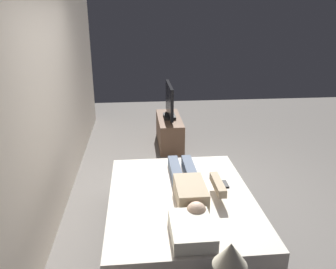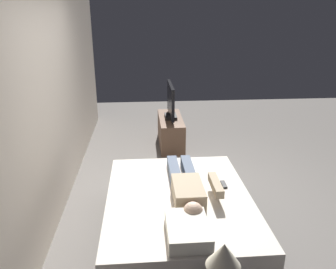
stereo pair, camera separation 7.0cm
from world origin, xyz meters
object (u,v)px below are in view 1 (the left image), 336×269
object	(u,v)px
pillow	(192,230)
person	(190,187)
remote	(225,184)
tv_stand	(169,131)
tv	(169,102)
lamp	(230,255)
bed	(181,220)

from	to	relation	value
pillow	person	size ratio (longest dim) A/B	0.38
remote	tv_stand	bearing A→B (deg)	7.65
tv	lamp	bearing A→B (deg)	179.70
remote	tv	distance (m)	2.56
tv_stand	tv	xyz separation A→B (m)	(0.00, 0.00, 0.53)
bed	tv	bearing A→B (deg)	-3.28
remote	tv	bearing A→B (deg)	7.65
pillow	remote	size ratio (longest dim) A/B	3.20
remote	lamp	world-z (taller)	lamp
pillow	lamp	size ratio (longest dim) A/B	1.14
bed	lamp	distance (m)	1.39
pillow	tv_stand	size ratio (longest dim) A/B	0.44
bed	pillow	bearing A→B (deg)	-180.00
tv	lamp	size ratio (longest dim) A/B	2.10
remote	bed	bearing A→B (deg)	110.01
pillow	tv	xyz separation A→B (m)	(3.34, -0.16, 0.18)
bed	tv_stand	distance (m)	2.71
pillow	remote	bearing A→B (deg)	-31.29
bed	tv	size ratio (longest dim) A/B	2.17
person	tv	world-z (taller)	tv
person	lamp	world-z (taller)	lamp
bed	remote	xyz separation A→B (m)	(0.18, -0.49, 0.29)
bed	lamp	xyz separation A→B (m)	(-1.25, -0.13, 0.59)
person	tv_stand	xyz separation A→B (m)	(2.68, -0.07, -0.37)
remote	lamp	xyz separation A→B (m)	(-1.43, 0.36, 0.30)
tv_stand	lamp	distance (m)	4.00
lamp	tv	bearing A→B (deg)	-0.30
person	tv_stand	distance (m)	2.70
tv_stand	person	bearing A→B (deg)	178.60
pillow	tv	world-z (taller)	tv
tv_stand	remote	bearing A→B (deg)	-172.35
tv	lamp	distance (m)	3.96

